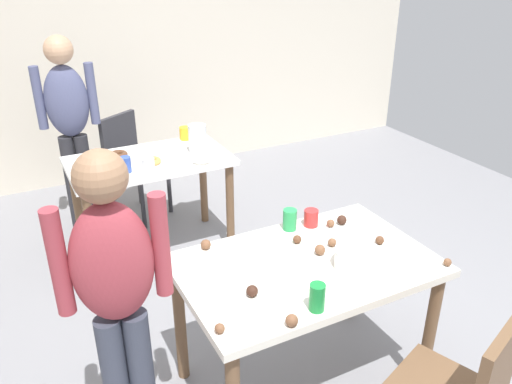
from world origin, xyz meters
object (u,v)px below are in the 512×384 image
(chair_far_table, at_px, (131,160))
(dining_table_near, at_px, (306,280))
(person_girl_near, at_px, (116,290))
(mixing_bowl, at_px, (358,259))
(person_adult_far, at_px, (69,118))
(soda_can, at_px, (317,297))
(dining_table_far, at_px, (151,174))
(pitcher_far, at_px, (197,139))

(chair_far_table, bearing_deg, dining_table_near, -83.66)
(person_girl_near, height_order, mixing_bowl, person_girl_near)
(chair_far_table, relative_size, person_adult_far, 0.56)
(person_girl_near, distance_m, soda_can, 0.80)
(dining_table_near, relative_size, person_adult_far, 0.78)
(dining_table_near, distance_m, dining_table_far, 1.66)
(dining_table_far, relative_size, mixing_bowl, 5.14)
(person_adult_far, height_order, mixing_bowl, person_adult_far)
(dining_table_far, xyz_separation_m, soda_can, (0.12, -1.95, 0.18))
(soda_can, bearing_deg, person_adult_far, 101.51)
(soda_can, bearing_deg, dining_table_far, 93.57)
(person_girl_near, xyz_separation_m, person_adult_far, (0.20, 2.28, 0.05))
(person_girl_near, height_order, soda_can, person_girl_near)
(dining_table_near, xyz_separation_m, dining_table_far, (-0.27, 1.64, -0.02))
(chair_far_table, distance_m, person_girl_near, 2.40)
(chair_far_table, bearing_deg, person_adult_far, -179.09)
(dining_table_near, height_order, chair_far_table, chair_far_table)
(person_girl_near, bearing_deg, dining_table_far, 69.45)
(person_adult_far, distance_m, pitcher_far, 1.04)
(mixing_bowl, bearing_deg, chair_far_table, 100.32)
(person_girl_near, distance_m, person_adult_far, 2.29)
(dining_table_far, xyz_separation_m, mixing_bowl, (0.46, -1.78, 0.16))
(dining_table_far, relative_size, pitcher_far, 5.44)
(chair_far_table, relative_size, person_girl_near, 0.59)
(dining_table_near, relative_size, mixing_bowl, 5.51)
(dining_table_near, xyz_separation_m, pitcher_far, (0.08, 1.60, 0.20))
(dining_table_near, bearing_deg, person_adult_far, 106.60)
(person_girl_near, distance_m, pitcher_far, 1.85)
(dining_table_far, xyz_separation_m, person_adult_far, (-0.41, 0.66, 0.29))
(person_adult_far, xyz_separation_m, mixing_bowl, (0.88, -2.44, -0.13))
(dining_table_far, distance_m, mixing_bowl, 1.85)
(person_girl_near, height_order, pitcher_far, person_girl_near)
(dining_table_far, distance_m, person_girl_near, 1.75)
(dining_table_far, relative_size, person_girl_near, 0.77)
(mixing_bowl, relative_size, pitcher_far, 1.06)
(dining_table_far, height_order, person_adult_far, person_adult_far)
(person_adult_far, bearing_deg, dining_table_far, -58.16)
(chair_far_table, xyz_separation_m, person_girl_near, (-0.63, -2.29, 0.38))
(mixing_bowl, height_order, soda_can, soda_can)
(chair_far_table, height_order, soda_can, soda_can)
(chair_far_table, xyz_separation_m, pitcher_far, (0.34, -0.71, 0.36))
(dining_table_near, distance_m, mixing_bowl, 0.28)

